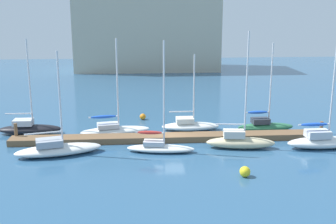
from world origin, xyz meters
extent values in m
plane|color=#2D567A|center=(0.00, 0.00, 0.00)|extent=(120.00, 120.00, 0.00)
cube|color=brown|center=(0.00, 0.00, 0.26)|extent=(26.50, 1.60, 0.51)
cylinder|color=brown|center=(-12.85, 0.65, 0.80)|extent=(0.28, 0.28, 1.59)
cylinder|color=brown|center=(12.85, -0.65, 0.80)|extent=(0.28, 0.28, 1.59)
ellipsoid|color=black|center=(-12.27, 2.91, 0.40)|extent=(5.52, 1.78, 0.81)
cube|color=silver|center=(-12.82, 2.91, 1.07)|extent=(1.66, 1.24, 0.52)
cylinder|color=silver|center=(-11.99, 2.91, 4.61)|extent=(0.13, 0.13, 7.60)
cylinder|color=silver|center=(-13.15, 2.91, 1.87)|extent=(2.32, 0.12, 0.11)
ellipsoid|color=white|center=(-8.74, -2.91, 0.39)|extent=(6.79, 3.53, 0.79)
cube|color=#9EA3AD|center=(-9.37, -3.07, 1.04)|extent=(2.23, 1.84, 0.51)
cylinder|color=silver|center=(-8.42, -2.83, 4.37)|extent=(0.14, 0.14, 7.16)
cylinder|color=silver|center=(-9.74, -3.17, 1.84)|extent=(2.67, 0.78, 0.11)
ellipsoid|color=white|center=(-4.69, 2.31, 0.31)|extent=(6.41, 2.88, 0.62)
cube|color=silver|center=(-5.30, 2.20, 0.82)|extent=(2.05, 1.58, 0.40)
cylinder|color=silver|center=(-4.39, 2.36, 4.52)|extent=(0.14, 0.14, 7.81)
cylinder|color=silver|center=(-5.67, 2.13, 1.64)|extent=(2.58, 0.57, 0.11)
ellipsoid|color=blue|center=(-5.67, 2.13, 1.64)|extent=(2.36, 0.77, 0.28)
ellipsoid|color=white|center=(-0.93, -2.84, 0.28)|extent=(5.42, 2.13, 0.56)
cube|color=silver|center=(-1.45, -2.77, 0.74)|extent=(1.70, 1.20, 0.36)
cylinder|color=silver|center=(-0.67, -2.88, 4.60)|extent=(0.13, 0.13, 8.08)
cylinder|color=silver|center=(-1.76, -2.72, 1.57)|extent=(2.21, 0.41, 0.11)
ellipsoid|color=#B72D28|center=(-1.76, -2.72, 1.57)|extent=(2.03, 0.63, 0.28)
ellipsoid|color=white|center=(2.15, 2.98, 0.36)|extent=(5.30, 1.80, 0.73)
cube|color=silver|center=(1.62, 2.99, 0.96)|extent=(1.59, 1.26, 0.47)
cylinder|color=silver|center=(2.41, 2.98, 3.84)|extent=(0.13, 0.13, 6.22)
cylinder|color=silver|center=(1.30, 2.99, 1.77)|extent=(2.23, 0.11, 0.11)
ellipsoid|color=beige|center=(5.50, -2.38, 0.45)|extent=(5.62, 2.12, 0.90)
cube|color=silver|center=(4.96, -2.32, 1.19)|extent=(1.75, 1.23, 0.58)
cylinder|color=silver|center=(5.77, -2.41, 5.07)|extent=(0.13, 0.13, 8.35)
cylinder|color=silver|center=(4.63, -2.28, 1.98)|extent=(2.30, 0.38, 0.11)
ellipsoid|color=#2D7047|center=(8.94, 2.20, 0.37)|extent=(5.24, 1.76, 0.74)
cube|color=#333842|center=(8.42, 2.17, 0.99)|extent=(1.60, 1.14, 0.48)
cylinder|color=silver|center=(9.19, 2.21, 4.36)|extent=(0.13, 0.13, 7.24)
cylinder|color=silver|center=(8.11, 2.16, 1.79)|extent=(2.18, 0.20, 0.10)
ellipsoid|color=blue|center=(8.11, 2.16, 1.79)|extent=(1.97, 0.45, 0.28)
ellipsoid|color=white|center=(12.21, -2.80, 0.45)|extent=(6.14, 1.96, 0.90)
cube|color=silver|center=(11.60, -2.82, 1.19)|extent=(1.86, 1.30, 0.58)
cylinder|color=silver|center=(12.51, -2.79, 5.51)|extent=(0.14, 0.14, 9.22)
cylinder|color=silver|center=(11.23, -2.83, 1.98)|extent=(2.56, 0.19, 0.11)
ellipsoid|color=blue|center=(11.23, -2.83, 1.98)|extent=(2.31, 0.43, 0.28)
sphere|color=orange|center=(-2.17, 7.07, 0.31)|extent=(0.61, 0.61, 0.61)
sphere|color=yellow|center=(4.38, -8.19, 0.36)|extent=(0.72, 0.72, 0.72)
cube|color=#BCB299|center=(-0.77, 43.24, 8.75)|extent=(25.22, 11.04, 17.50)
camera|label=1|loc=(-2.64, -33.88, 10.94)|focal=44.99mm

